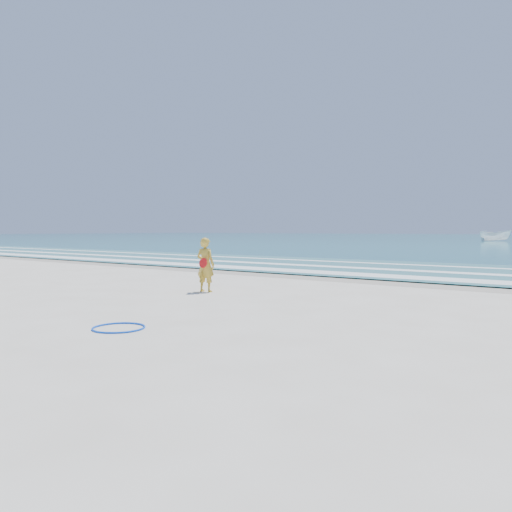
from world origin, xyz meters
The scene contains 9 objects.
ground centered at (0.00, 0.00, 0.00)m, with size 400.00×400.00×0.00m, color silver.
wet_sand centered at (0.00, 9.00, 0.00)m, with size 400.00×2.40×0.00m, color #B2A893.
shallow centered at (0.00, 14.00, 0.04)m, with size 400.00×10.00×0.01m, color #59B7AD.
foam_near centered at (0.00, 10.30, 0.05)m, with size 400.00×1.40×0.01m, color white.
foam_mid centered at (0.00, 13.20, 0.05)m, with size 400.00×0.90×0.01m, color white.
foam_far centered at (0.00, 16.50, 0.05)m, with size 400.00×0.60×0.01m, color white.
hoop centered at (1.23, -1.38, 0.02)m, with size 0.91×0.91×0.03m, color blue.
boat centered at (-7.49, 73.26, 0.88)m, with size 1.63×4.32×1.67m, color white.
woman centered at (-1.05, 3.32, 0.75)m, with size 0.59×0.44×1.50m.
Camera 1 is at (8.25, -6.80, 1.71)m, focal length 35.00 mm.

